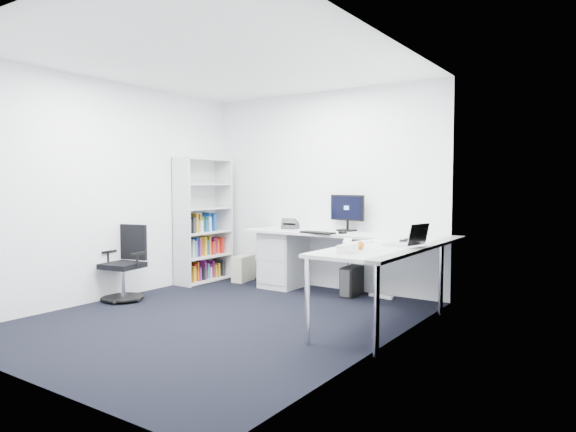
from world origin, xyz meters
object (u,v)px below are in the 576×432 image
Objects in this scene: monitor at (347,212)px; laptop at (401,233)px; l_desk at (331,268)px; bookshelf at (203,220)px; task_chair at (122,263)px.

laptop is at bearing -36.33° from monitor.
bookshelf is at bearing 178.68° from l_desk.
laptop is at bearing 6.08° from task_chair.
monitor is (2.03, 2.01, 0.60)m from task_chair.
task_chair reaches higher than l_desk.
laptop is at bearing -25.56° from l_desk.
l_desk is at bearing 24.40° from task_chair.
l_desk is at bearing -1.32° from bookshelf.
bookshelf is (-2.17, 0.05, 0.50)m from l_desk.
l_desk is 5.42× the size of monitor.
l_desk is 2.23m from bookshelf.
monitor reaches higher than task_chair.
bookshelf is at bearing -159.18° from monitor.
bookshelf is 2.15m from monitor.
l_desk is 0.88m from monitor.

